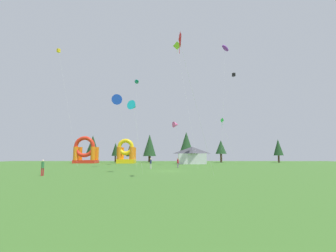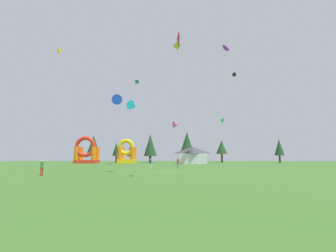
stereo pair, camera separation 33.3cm
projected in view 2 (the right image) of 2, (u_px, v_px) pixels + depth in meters
ground_plane at (167, 171)px, 37.29m from camera, size 120.00×120.00×0.00m
kite_black_box at (234, 75)px, 68.91m from camera, size 10.13×2.25×24.56m
kite_yellow_box at (59, 52)px, 62.41m from camera, size 7.79×4.61×28.31m
kite_pink_delta at (176, 125)px, 60.82m from camera, size 1.93×2.60×10.40m
kite_blue_delta at (117, 100)px, 49.84m from camera, size 5.25×2.50×14.32m
kite_lime_diamond at (177, 47)px, 49.49m from camera, size 3.81×6.08×24.13m
kite_cyan_delta at (133, 106)px, 35.10m from camera, size 2.34×1.80×9.86m
kite_purple_parafoil at (226, 48)px, 60.08m from camera, size 4.01×6.70×28.20m
kite_green_diamond at (222, 121)px, 59.18m from camera, size 3.53×1.06×10.82m
kite_red_diamond at (177, 41)px, 26.58m from camera, size 4.44×5.61×15.04m
kite_teal_parafoil at (137, 82)px, 60.63m from camera, size 1.80×5.36×20.29m
person_near_camera at (178, 162)px, 46.96m from camera, size 0.36×0.36×1.76m
person_midfield at (151, 163)px, 44.34m from camera, size 0.38×0.38×1.78m
person_left_edge at (42, 166)px, 29.38m from camera, size 0.45×0.45×1.85m
inflatable_yellow_castle at (86, 153)px, 72.98m from camera, size 6.28×4.81×7.68m
inflatable_blue_arch at (127, 154)px, 71.91m from camera, size 4.90×4.91×6.86m
festival_tent at (192, 155)px, 66.51m from camera, size 7.09×4.05×4.51m
tree_row_0 at (93, 145)px, 81.54m from camera, size 3.91×3.91×8.56m
tree_row_1 at (116, 149)px, 81.47m from camera, size 2.42×2.42×6.25m
tree_row_2 at (131, 149)px, 80.29m from camera, size 2.93×2.93×6.38m
tree_row_3 at (150, 145)px, 82.88m from camera, size 4.24×4.24×9.03m
tree_row_4 at (187, 143)px, 80.18m from camera, size 4.53×4.53×9.64m
tree_row_5 at (222, 147)px, 79.96m from camera, size 3.46×3.46×6.98m
tree_row_6 at (279, 147)px, 79.40m from camera, size 2.96×2.96×7.28m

